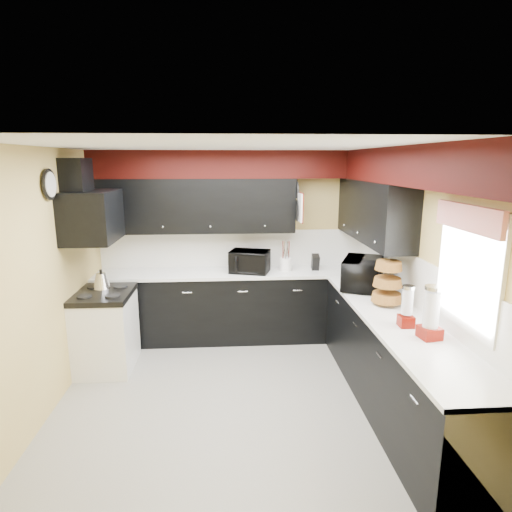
{
  "coord_description": "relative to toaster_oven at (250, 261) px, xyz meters",
  "views": [
    {
      "loc": [
        -0.08,
        -3.99,
        2.37
      ],
      "look_at": [
        0.24,
        0.7,
        1.32
      ],
      "focal_mm": 30.0,
      "sensor_mm": 36.0,
      "label": 1
    }
  ],
  "objects": [
    {
      "name": "dispenser_b",
      "position": [
        1.37,
        -2.24,
        0.07
      ],
      "size": [
        0.18,
        0.18,
        0.43
      ],
      "primitive_type": null,
      "rotation": [
        0.0,
        0.0,
        0.16
      ],
      "color": "#650811",
      "rests_on": "counter_right"
    },
    {
      "name": "cut_board",
      "position": [
        0.63,
        -0.14,
        0.72
      ],
      "size": [
        0.03,
        0.26,
        0.35
      ],
      "primitive_type": "cube",
      "color": "white",
      "rests_on": "upper_back"
    },
    {
      "name": "stove",
      "position": [
        -1.7,
        -0.69,
        -0.65
      ],
      "size": [
        0.6,
        0.75,
        0.86
      ],
      "primitive_type": "cube",
      "color": "white",
      "rests_on": "ground"
    },
    {
      "name": "knife_block",
      "position": [
        0.88,
        0.05,
        -0.04
      ],
      "size": [
        0.1,
        0.14,
        0.21
      ],
      "primitive_type": "cube",
      "rotation": [
        0.0,
        0.0,
        -0.06
      ],
      "color": "black",
      "rests_on": "counter_back"
    },
    {
      "name": "hood",
      "position": [
        -1.75,
        -0.69,
        0.7
      ],
      "size": [
        0.5,
        0.78,
        0.55
      ],
      "primitive_type": "cube",
      "color": "black",
      "rests_on": "wall_left"
    },
    {
      "name": "kettle",
      "position": [
        -1.75,
        -0.54,
        -0.08
      ],
      "size": [
        0.21,
        0.21,
        0.18
      ],
      "primitive_type": null,
      "rotation": [
        0.0,
        0.0,
        -0.09
      ],
      "color": "silver",
      "rests_on": "cooktop"
    },
    {
      "name": "splash_back",
      "position": [
        -0.2,
        0.35,
        0.11
      ],
      "size": [
        3.6,
        0.02,
        0.5
      ],
      "primitive_type": "cube",
      "color": "white",
      "rests_on": "counter_back"
    },
    {
      "name": "pan_low",
      "position": [
        0.62,
        0.24,
        0.64
      ],
      "size": [
        0.03,
        0.24,
        0.42
      ],
      "primitive_type": null,
      "color": "black",
      "rests_on": "upper_back"
    },
    {
      "name": "counter_back",
      "position": [
        -0.2,
        0.06,
        -0.16
      ],
      "size": [
        3.62,
        0.64,
        0.04
      ],
      "primitive_type": "cube",
      "color": "white",
      "rests_on": "cab_back"
    },
    {
      "name": "splash_right",
      "position": [
        1.59,
        -1.44,
        0.11
      ],
      "size": [
        0.02,
        3.6,
        0.5
      ],
      "primitive_type": "cube",
      "color": "white",
      "rests_on": "counter_right"
    },
    {
      "name": "hood_duct",
      "position": [
        -1.88,
        -0.69,
        1.12
      ],
      "size": [
        0.24,
        0.4,
        0.4
      ],
      "primitive_type": "cube",
      "color": "black",
      "rests_on": "wall_left"
    },
    {
      "name": "wall_left",
      "position": [
        -2.0,
        -1.44,
        0.17
      ],
      "size": [
        0.06,
        3.6,
        2.5
      ],
      "primitive_type": "cube",
      "color": "#E0C666",
      "rests_on": "ground"
    },
    {
      "name": "clock",
      "position": [
        -1.97,
        -1.19,
        1.07
      ],
      "size": [
        0.03,
        0.3,
        0.3
      ],
      "primitive_type": null,
      "color": "black",
      "rests_on": "wall_left"
    },
    {
      "name": "baskets",
      "position": [
        1.32,
        -1.39,
        0.1
      ],
      "size": [
        0.27,
        0.27,
        0.5
      ],
      "primitive_type": null,
      "color": "brown",
      "rests_on": "upper_right"
    },
    {
      "name": "pan_mid",
      "position": [
        0.62,
        -0.02,
        0.67
      ],
      "size": [
        0.03,
        0.28,
        0.46
      ],
      "primitive_type": null,
      "color": "black",
      "rests_on": "upper_back"
    },
    {
      "name": "upper_back",
      "position": [
        -0.7,
        0.19,
        0.72
      ],
      "size": [
        2.6,
        0.35,
        0.7
      ],
      "primitive_type": "cube",
      "color": "black",
      "rests_on": "wall_back"
    },
    {
      "name": "toaster_oven",
      "position": [
        0.0,
        0.0,
        0.0
      ],
      "size": [
        0.59,
        0.54,
        0.29
      ],
      "primitive_type": "imported",
      "rotation": [
        0.0,
        0.0,
        -0.29
      ],
      "color": "black",
      "rests_on": "counter_back"
    },
    {
      "name": "utensil_crock",
      "position": [
        0.49,
        0.06,
        -0.06
      ],
      "size": [
        0.19,
        0.19,
        0.17
      ],
      "primitive_type": "cylinder",
      "rotation": [
        0.0,
        0.0,
        -0.22
      ],
      "color": "white",
      "rests_on": "counter_back"
    },
    {
      "name": "wall_back",
      "position": [
        -0.2,
        0.36,
        0.17
      ],
      "size": [
        3.6,
        0.06,
        2.5
      ],
      "primitive_type": "cube",
      "color": "#E0C666",
      "rests_on": "ground"
    },
    {
      "name": "microwave",
      "position": [
        1.26,
        -0.79,
        0.03
      ],
      "size": [
        0.63,
        0.73,
        0.34
      ],
      "primitive_type": "imported",
      "rotation": [
        0.0,
        0.0,
        1.16
      ],
      "color": "black",
      "rests_on": "counter_right"
    },
    {
      "name": "soffit_back",
      "position": [
        -0.2,
        0.18,
        1.24
      ],
      "size": [
        3.6,
        0.36,
        0.35
      ],
      "primitive_type": "cube",
      "color": "black",
      "rests_on": "wall_back"
    },
    {
      "name": "soffit_right",
      "position": [
        1.42,
        -1.62,
        1.24
      ],
      "size": [
        0.36,
        3.24,
        0.35
      ],
      "primitive_type": "cube",
      "color": "black",
      "rests_on": "wall_right"
    },
    {
      "name": "cooktop",
      "position": [
        -1.7,
        -0.69,
        -0.19
      ],
      "size": [
        0.62,
        0.77,
        0.06
      ],
      "primitive_type": "cube",
      "color": "black",
      "rests_on": "stove"
    },
    {
      "name": "wall_right",
      "position": [
        1.6,
        -1.44,
        0.17
      ],
      "size": [
        0.06,
        3.6,
        2.5
      ],
      "primitive_type": "cube",
      "color": "#E0C666",
      "rests_on": "ground"
    },
    {
      "name": "deco_plate",
      "position": [
        1.57,
        -1.79,
        1.17
      ],
      "size": [
        0.03,
        0.24,
        0.24
      ],
      "primitive_type": null,
      "color": "white",
      "rests_on": "wall_right"
    },
    {
      "name": "window",
      "position": [
        1.58,
        -2.34,
        0.47
      ],
      "size": [
        0.03,
        0.86,
        0.96
      ],
      "primitive_type": null,
      "color": "white",
      "rests_on": "wall_right"
    },
    {
      "name": "ceiling",
      "position": [
        -0.2,
        -1.44,
        1.42
      ],
      "size": [
        3.6,
        3.6,
        0.06
      ],
      "primitive_type": "cube",
      "color": "white",
      "rests_on": "wall_back"
    },
    {
      "name": "cab_right",
      "position": [
        1.3,
        -1.74,
        -0.63
      ],
      "size": [
        0.6,
        3.0,
        0.9
      ],
      "primitive_type": "cube",
      "color": "black",
      "rests_on": "ground"
    },
    {
      "name": "dispenser_a",
      "position": [
        1.28,
        -1.98,
        0.02
      ],
      "size": [
        0.13,
        0.13,
        0.33
      ],
      "primitive_type": null,
      "rotation": [
        0.0,
        0.0,
        -0.02
      ],
      "color": "#5C0E11",
      "rests_on": "counter_right"
    },
    {
      "name": "upper_right",
      "position": [
        1.42,
        -0.54,
        0.72
      ],
      "size": [
        0.35,
        1.8,
        0.7
      ],
      "primitive_type": "cube",
      "color": "black",
      "rests_on": "wall_right"
    },
    {
      "name": "valance",
      "position": [
        1.53,
        -2.34,
        0.87
      ],
      "size": [
        0.04,
        0.88,
        0.2
      ],
      "primitive_type": "cube",
      "color": "red",
      "rests_on": "wall_right"
    },
    {
      "name": "ground",
      "position": [
        -0.2,
        -1.44,
        -1.08
      ],
      "size": [
        3.6,
        3.6,
        0.0
      ],
      "primitive_type": "plane",
      "color": "gray",
      "rests_on": "ground"
    },
    {
      "name": "pan_top",
      "position": [
        0.62,
        0.11,
        0.92
      ],
      "size": [
        0.03,
        0.22,
        0.4
      ],
      "primitive_type": null,
      "color": "black",
      "rests_on": "upper_back"
    },
    {
      "name": "cab_back",
      "position": [
        -0.2,
        0.06,
        -0.63
      ],
      "size": [
        3.6,
        0.6,
        0.9
      ],
      "primitive_type": "cube",
      "color": "black",
      "rests_on": "ground"
    },
    {
      "name": "counter_right",
      "position": [
        1.3,
        -1.74,
        -0.16
      ],
      "size": [
        0.64,
        3.02,
        0.04
      ],
      "primitive_type": "cube",
      "color": "white",
      "rests_on": "cab_right"
    }
  ]
}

